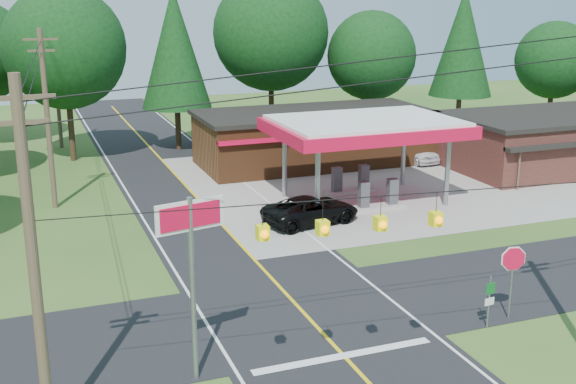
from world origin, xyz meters
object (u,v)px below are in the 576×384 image
object	(u,v)px
gas_canopy	(365,129)
sedan_car	(414,151)
suv_car	(311,210)
big_stop_sign	(191,249)
octagonal_stop_sign	(513,264)

from	to	relation	value
gas_canopy	sedan_car	size ratio (longest dim) A/B	2.29
suv_car	sedan_car	world-z (taller)	sedan_car
big_stop_sign	octagonal_stop_sign	size ratio (longest dim) A/B	2.06
suv_car	sedan_car	xyz separation A→B (m)	(12.50, 10.83, 0.06)
sedan_car	octagonal_stop_sign	xyz separation A→B (m)	(-10.00, -24.17, 1.41)
gas_canopy	octagonal_stop_sign	xyz separation A→B (m)	(-2.00, -16.17, -2.07)
sedan_car	big_stop_sign	xyz separation A→B (m)	(-22.00, -24.26, 3.58)
gas_canopy	sedan_car	distance (m)	11.84
gas_canopy	suv_car	world-z (taller)	gas_canopy
gas_canopy	big_stop_sign	bearing A→B (deg)	-130.74
gas_canopy	big_stop_sign	size ratio (longest dim) A/B	1.77
sedan_car	big_stop_sign	bearing A→B (deg)	-136.05
gas_canopy	suv_car	distance (m)	6.39
big_stop_sign	octagonal_stop_sign	bearing A→B (deg)	0.42
suv_car	big_stop_sign	world-z (taller)	big_stop_sign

